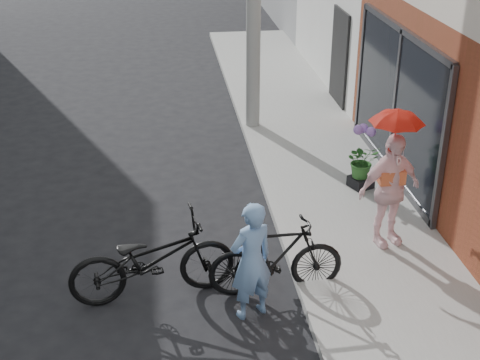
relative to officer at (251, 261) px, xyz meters
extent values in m
plane|color=black|center=(-0.22, 0.06, -0.77)|extent=(80.00, 80.00, 0.00)
cube|color=gray|center=(1.88, 2.06, -0.71)|extent=(2.20, 24.00, 0.12)
cube|color=#9E9E99|center=(0.72, 2.06, -0.71)|extent=(0.12, 24.00, 0.12)
cube|color=black|center=(2.94, 3.56, 0.59)|extent=(0.06, 3.80, 2.40)
imported|color=#6D92C2|center=(0.00, 0.00, 0.00)|extent=(0.66, 0.56, 1.54)
imported|color=black|center=(-1.17, 0.53, -0.22)|extent=(2.18, 1.04, 1.10)
imported|color=black|center=(0.38, 0.42, -0.25)|extent=(1.75, 0.55, 1.04)
imported|color=#FFD5D9|center=(2.09, 1.26, 0.17)|extent=(1.04, 0.67, 1.65)
imported|color=red|center=(2.09, 1.26, 1.31)|extent=(0.70, 0.70, 0.61)
cube|color=black|center=(2.26, 3.02, -0.56)|extent=(0.44, 0.44, 0.18)
imported|color=#2E6729|center=(2.26, 3.02, -0.18)|extent=(0.53, 0.46, 0.59)
camera|label=1|loc=(-0.96, -6.61, 4.32)|focal=50.00mm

